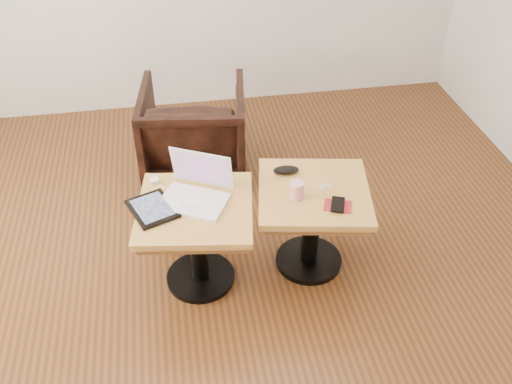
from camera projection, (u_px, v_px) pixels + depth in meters
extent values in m
cube|color=#402515|center=(226.00, 294.00, 3.19)|extent=(4.50, 4.50, 0.01)
cylinder|color=black|center=(201.00, 277.00, 3.28)|extent=(0.39, 0.39, 0.03)
cylinder|color=black|center=(198.00, 245.00, 3.12)|extent=(0.10, 0.10, 0.47)
cube|color=brown|center=(196.00, 215.00, 2.99)|extent=(0.62, 0.62, 0.04)
cube|color=#AE8937|center=(195.00, 209.00, 2.97)|extent=(0.68, 0.68, 0.04)
cylinder|color=black|center=(309.00, 260.00, 3.39)|extent=(0.39, 0.39, 0.03)
cylinder|color=black|center=(311.00, 228.00, 3.23)|extent=(0.10, 0.10, 0.47)
cube|color=brown|center=(313.00, 199.00, 3.10)|extent=(0.64, 0.64, 0.04)
cube|color=#AE8937|center=(314.00, 193.00, 3.08)|extent=(0.69, 0.69, 0.04)
cube|color=white|center=(193.00, 202.00, 2.97)|extent=(0.41, 0.37, 0.02)
cube|color=silver|center=(196.00, 196.00, 2.99)|extent=(0.30, 0.23, 0.00)
cube|color=silver|center=(188.00, 208.00, 2.91)|extent=(0.11, 0.10, 0.00)
cube|color=white|center=(202.00, 168.00, 3.00)|extent=(0.32, 0.20, 0.22)
cube|color=maroon|center=(202.00, 168.00, 3.00)|extent=(0.28, 0.17, 0.19)
cube|color=black|center=(152.00, 209.00, 2.92)|extent=(0.29, 0.32, 0.02)
cube|color=#191E38|center=(152.00, 207.00, 2.92)|extent=(0.23, 0.27, 0.00)
cube|color=white|center=(155.00, 181.00, 3.11)|extent=(0.05, 0.05, 0.03)
ellipsoid|color=black|center=(286.00, 170.00, 3.17)|extent=(0.15, 0.08, 0.05)
cylinder|color=#D94D65|center=(297.00, 190.00, 2.98)|extent=(0.09, 0.09, 0.10)
sphere|color=white|center=(323.00, 186.00, 3.08)|extent=(0.01, 0.01, 0.01)
sphere|color=white|center=(326.00, 184.00, 3.09)|extent=(0.01, 0.01, 0.01)
sphere|color=white|center=(320.00, 185.00, 3.09)|extent=(0.01, 0.01, 0.01)
sphere|color=white|center=(329.00, 187.00, 3.07)|extent=(0.01, 0.01, 0.01)
sphere|color=white|center=(321.00, 189.00, 3.06)|extent=(0.01, 0.01, 0.01)
sphere|color=white|center=(326.00, 189.00, 3.06)|extent=(0.01, 0.01, 0.01)
cylinder|color=white|center=(323.00, 187.00, 3.08)|extent=(0.07, 0.04, 0.00)
cube|color=maroon|center=(338.00, 206.00, 2.95)|extent=(0.17, 0.14, 0.01)
cube|color=black|center=(338.00, 205.00, 2.95)|extent=(0.11, 0.14, 0.01)
imported|color=black|center=(194.00, 131.00, 3.95)|extent=(0.79, 0.80, 0.65)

